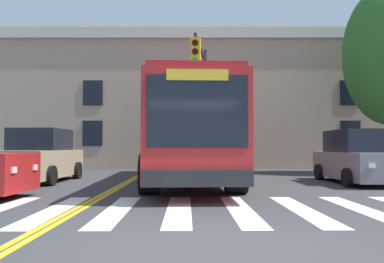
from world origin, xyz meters
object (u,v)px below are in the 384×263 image
at_px(city_bus, 188,134).
at_px(car_tan_near_lane, 39,158).
at_px(traffic_light_overhead, 201,84).
at_px(car_grey_far_lane, 356,159).
at_px(car_black_behind_bus, 187,154).

bearing_deg(city_bus, car_tan_near_lane, -179.55).
relative_size(car_tan_near_lane, traffic_light_overhead, 0.78).
xyz_separation_m(car_tan_near_lane, car_grey_far_lane, (11.26, -0.51, -0.01)).
bearing_deg(traffic_light_overhead, car_black_behind_bus, 95.21).
height_order(car_black_behind_bus, traffic_light_overhead, traffic_light_overhead).
bearing_deg(car_black_behind_bus, city_bus, -89.12).
distance_m(city_bus, car_tan_near_lane, 5.46).
bearing_deg(traffic_light_overhead, city_bus, -109.30).
relative_size(city_bus, car_black_behind_bus, 2.94).
relative_size(car_grey_far_lane, traffic_light_overhead, 0.74).
distance_m(car_grey_far_lane, traffic_light_overhead, 6.44).
relative_size(car_grey_far_lane, car_black_behind_bus, 1.09).
xyz_separation_m(car_black_behind_bus, traffic_light_overhead, (0.66, -7.23, 2.95)).
bearing_deg(car_tan_near_lane, city_bus, 0.45).
relative_size(city_bus, traffic_light_overhead, 2.00).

